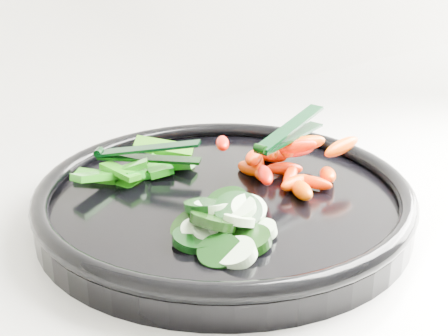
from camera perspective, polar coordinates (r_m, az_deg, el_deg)
veggie_tray at (r=0.62m, az=0.00°, el=-2.93°), size 0.42×0.42×0.04m
cucumber_pile at (r=0.55m, az=-0.49°, el=-5.28°), size 0.10×0.12×0.04m
carrot_pile at (r=0.66m, az=5.63°, el=0.51°), size 0.13×0.14×0.05m
pepper_pile at (r=0.67m, az=-7.83°, el=-0.02°), size 0.16×0.09×0.04m
tong_carrot at (r=0.65m, az=5.91°, el=3.18°), size 0.11×0.04×0.02m
tong_pepper at (r=0.66m, az=-7.20°, el=1.34°), size 0.09×0.09×0.02m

